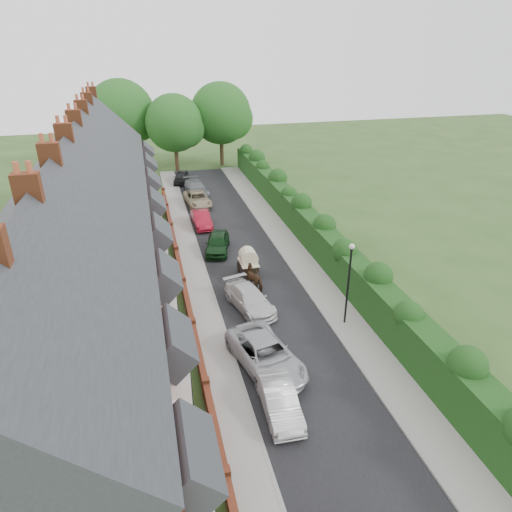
{
  "coord_description": "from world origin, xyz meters",
  "views": [
    {
      "loc": [
        -7.08,
        -16.44,
        15.25
      ],
      "look_at": [
        -0.51,
        9.73,
        2.2
      ],
      "focal_mm": 32.0,
      "sensor_mm": 36.0,
      "label": 1
    }
  ],
  "objects": [
    {
      "name": "ground",
      "position": [
        0.0,
        0.0,
        0.0
      ],
      "size": [
        140.0,
        140.0,
        0.0
      ],
      "primitive_type": "plane",
      "color": "#2D4C1E",
      "rests_on": "ground"
    },
    {
      "name": "lamppost",
      "position": [
        3.4,
        4.0,
        3.3
      ],
      "size": [
        0.32,
        0.32,
        5.16
      ],
      "color": "black",
      "rests_on": "ground"
    },
    {
      "name": "kerb_hedge_side",
      "position": [
        2.55,
        11.0,
        0.07
      ],
      "size": [
        0.18,
        58.0,
        0.13
      ],
      "primitive_type": "cube",
      "color": "gray",
      "rests_on": "ground"
    },
    {
      "name": "tree_far_back",
      "position": [
        -8.59,
        43.08,
        6.62
      ],
      "size": [
        8.4,
        8.0,
        10.82
      ],
      "color": "#332316",
      "rests_on": "ground"
    },
    {
      "name": "horse",
      "position": [
        -0.67,
        9.27,
        0.8
      ],
      "size": [
        1.57,
        2.08,
        1.6
      ],
      "primitive_type": "imported",
      "rotation": [
        0.0,
        0.0,
        3.57
      ],
      "color": "#422918",
      "rests_on": "ground"
    },
    {
      "name": "tree_far_left",
      "position": [
        -2.65,
        40.08,
        5.71
      ],
      "size": [
        7.14,
        6.8,
        9.29
      ],
      "color": "#332316",
      "rests_on": "ground"
    },
    {
      "name": "terrace_row",
      "position": [
        -10.87,
        9.98,
        4.47
      ],
      "size": [
        9.05,
        40.5,
        11.5
      ],
      "color": "maroon",
      "rests_on": "ground"
    },
    {
      "name": "car_white",
      "position": [
        -1.6,
        7.0,
        0.66
      ],
      "size": [
        2.9,
        4.89,
        1.33
      ],
      "primitive_type": "imported",
      "rotation": [
        0.0,
        0.0,
        0.24
      ],
      "color": "silver",
      "rests_on": "ground"
    },
    {
      "name": "pavement_house_side",
      "position": [
        -4.35,
        11.0,
        0.06
      ],
      "size": [
        1.7,
        58.0,
        0.12
      ],
      "primitive_type": "cube",
      "color": "gray",
      "rests_on": "ground"
    },
    {
      "name": "car_red",
      "position": [
        -2.59,
        21.24,
        0.66
      ],
      "size": [
        1.52,
        4.05,
        1.32
      ],
      "primitive_type": "imported",
      "rotation": [
        0.0,
        0.0,
        0.03
      ],
      "color": "maroon",
      "rests_on": "ground"
    },
    {
      "name": "car_green",
      "position": [
        -2.11,
        15.7,
        0.72
      ],
      "size": [
        2.7,
        4.5,
        1.44
      ],
      "primitive_type": "imported",
      "rotation": [
        0.0,
        0.0,
        -0.26
      ],
      "color": "black",
      "rests_on": "ground"
    },
    {
      "name": "car_silver_b",
      "position": [
        -2.1,
        1.4,
        0.75
      ],
      "size": [
        3.64,
        5.85,
        1.51
      ],
      "primitive_type": "imported",
      "rotation": [
        0.0,
        0.0,
        0.22
      ],
      "color": "#B0B2B8",
      "rests_on": "ground"
    },
    {
      "name": "road",
      "position": [
        -0.5,
        11.0,
        0.01
      ],
      "size": [
        6.0,
        58.0,
        0.02
      ],
      "primitive_type": "cube",
      "color": "black",
      "rests_on": "ground"
    },
    {
      "name": "horse_cart",
      "position": [
        -0.67,
        11.31,
        1.16
      ],
      "size": [
        1.27,
        2.8,
        2.02
      ],
      "color": "black",
      "rests_on": "ground"
    },
    {
      "name": "car_beige",
      "position": [
        -2.22,
        26.86,
        0.66
      ],
      "size": [
        2.59,
        4.93,
        1.32
      ],
      "primitive_type": "imported",
      "rotation": [
        0.0,
        0.0,
        0.08
      ],
      "color": "tan",
      "rests_on": "ground"
    },
    {
      "name": "car_silver_a",
      "position": [
        -2.32,
        -1.65,
        0.67
      ],
      "size": [
        1.53,
        4.1,
        1.34
      ],
      "primitive_type": "imported",
      "rotation": [
        0.0,
        0.0,
        -0.03
      ],
      "color": "silver",
      "rests_on": "ground"
    },
    {
      "name": "garden_wall_row",
      "position": [
        -5.35,
        10.0,
        0.46
      ],
      "size": [
        0.35,
        40.35,
        1.1
      ],
      "color": "brown",
      "rests_on": "ground"
    },
    {
      "name": "car_black",
      "position": [
        -2.99,
        35.0,
        0.67
      ],
      "size": [
        2.35,
        4.15,
        1.33
      ],
      "primitive_type": "imported",
      "rotation": [
        0.0,
        0.0,
        -0.21
      ],
      "color": "black",
      "rests_on": "ground"
    },
    {
      "name": "hedge",
      "position": [
        5.4,
        11.0,
        1.6
      ],
      "size": [
        2.1,
        58.0,
        2.85
      ],
      "color": "#143A12",
      "rests_on": "ground"
    },
    {
      "name": "tree_far_right",
      "position": [
        3.39,
        42.08,
        6.31
      ],
      "size": [
        7.98,
        7.6,
        10.31
      ],
      "color": "#332316",
      "rests_on": "ground"
    },
    {
      "name": "car_grey",
      "position": [
        -1.91,
        30.39,
        0.71
      ],
      "size": [
        2.48,
        5.05,
        1.42
      ],
      "primitive_type": "imported",
      "rotation": [
        0.0,
        0.0,
        0.1
      ],
      "color": "slate",
      "rests_on": "ground"
    },
    {
      "name": "kerb_house_side",
      "position": [
        -3.55,
        11.0,
        0.07
      ],
      "size": [
        0.18,
        58.0,
        0.13
      ],
      "primitive_type": "cube",
      "color": "gray",
      "rests_on": "ground"
    },
    {
      "name": "pavement_hedge_side",
      "position": [
        3.6,
        11.0,
        0.06
      ],
      "size": [
        2.2,
        58.0,
        0.12
      ],
      "primitive_type": "cube",
      "color": "gray",
      "rests_on": "ground"
    }
  ]
}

